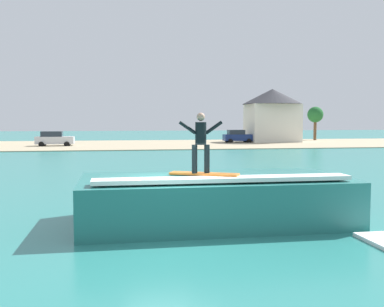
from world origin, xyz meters
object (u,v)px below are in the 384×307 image
(wave_crest, at_px, (215,199))
(surfer, at_px, (201,139))
(surfboard, at_px, (204,174))
(car_near_shore, at_px, (54,139))
(car_far_shore, at_px, (238,136))
(tree_tall_bare, at_px, (315,115))
(house_gabled_white, at_px, (272,112))

(wave_crest, distance_m, surfer, 2.09)
(surfboard, height_order, car_near_shore, car_near_shore)
(car_far_shore, bearing_deg, surfer, -106.68)
(wave_crest, bearing_deg, surfboard, -124.23)
(car_far_shore, relative_size, tree_tall_bare, 0.77)
(surfer, relative_size, car_far_shore, 0.42)
(surfer, height_order, car_near_shore, surfer)
(car_near_shore, height_order, tree_tall_bare, tree_tall_bare)
(house_gabled_white, bearing_deg, surfer, -111.94)
(tree_tall_bare, bearing_deg, car_near_shore, -165.59)
(car_near_shore, distance_m, tree_tall_bare, 39.83)
(tree_tall_bare, bearing_deg, surfboard, -117.92)
(wave_crest, xyz_separation_m, car_far_shore, (14.04, 48.05, 0.21))
(car_near_shore, height_order, car_far_shore, same)
(car_near_shore, distance_m, house_gabled_white, 30.67)
(surfboard, distance_m, tree_tall_bare, 61.07)
(car_far_shore, height_order, tree_tall_bare, tree_tall_bare)
(surfboard, bearing_deg, surfer, -160.05)
(car_near_shore, xyz_separation_m, tree_tall_bare, (38.47, 9.88, 3.05))
(surfboard, distance_m, car_far_shore, 50.86)
(surfer, relative_size, tree_tall_bare, 0.33)
(surfboard, xyz_separation_m, car_far_shore, (14.51, 48.74, -0.65))
(wave_crest, bearing_deg, car_far_shore, 73.71)
(car_near_shore, bearing_deg, surfboard, -77.34)
(surfer, height_order, house_gabled_white, house_gabled_white)
(wave_crest, xyz_separation_m, house_gabled_white, (19.54, 49.21, 3.70))
(wave_crest, height_order, house_gabled_white, house_gabled_white)
(surfboard, height_order, house_gabled_white, house_gabled_white)
(surfer, distance_m, car_far_shore, 50.95)
(surfboard, relative_size, house_gabled_white, 0.23)
(surfboard, distance_m, house_gabled_white, 53.83)
(wave_crest, height_order, car_near_shore, car_near_shore)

